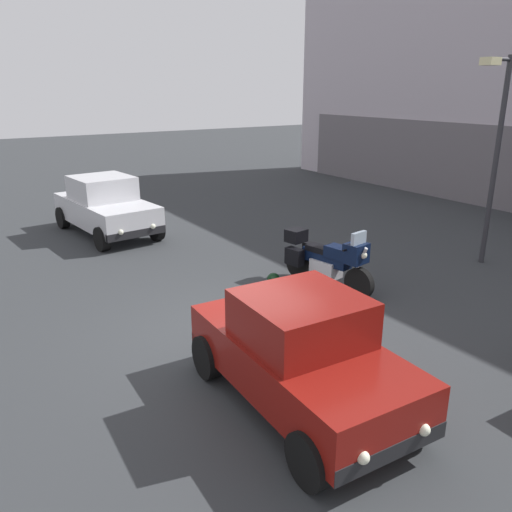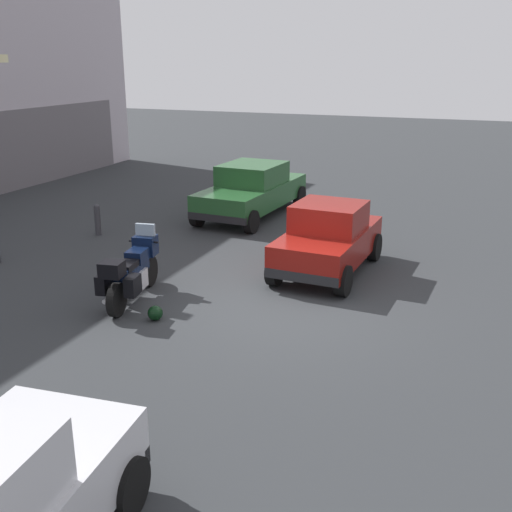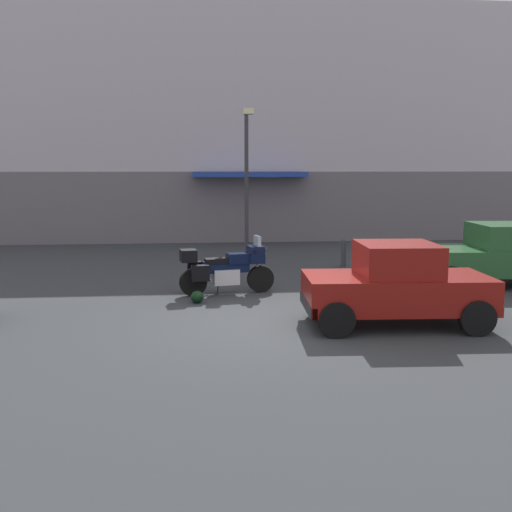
# 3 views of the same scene
# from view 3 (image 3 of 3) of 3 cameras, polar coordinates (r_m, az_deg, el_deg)

# --- Properties ---
(ground_plane) EXTENTS (80.00, 80.00, 0.00)m
(ground_plane) POSITION_cam_3_polar(r_m,az_deg,el_deg) (11.15, 1.61, -6.73)
(ground_plane) COLOR #2D3033
(building_facade_rear) EXTENTS (28.25, 3.40, 9.45)m
(building_facade_rear) POSITION_cam_3_polar(r_m,az_deg,el_deg) (24.55, -2.34, 12.60)
(building_facade_rear) COLOR #B2A8B2
(building_facade_rear) RESTS_ON ground
(motorcycle) EXTENTS (2.25, 0.94, 1.36)m
(motorcycle) POSITION_cam_3_polar(r_m,az_deg,el_deg) (13.74, -3.00, -1.18)
(motorcycle) COLOR black
(motorcycle) RESTS_ON ground
(helmet) EXTENTS (0.28, 0.28, 0.28)m
(helmet) POSITION_cam_3_polar(r_m,az_deg,el_deg) (12.95, -5.74, -3.97)
(helmet) COLOR black
(helmet) RESTS_ON ground
(car_sedan_far) EXTENTS (4.65, 2.14, 1.56)m
(car_sedan_far) POSITION_cam_3_polar(r_m,az_deg,el_deg) (16.11, 23.49, 0.14)
(car_sedan_far) COLOR #235128
(car_sedan_far) RESTS_ON ground
(car_compact_side) EXTENTS (3.53, 1.85, 1.56)m
(car_compact_side) POSITION_cam_3_polar(r_m,az_deg,el_deg) (11.27, 13.48, -2.78)
(car_compact_side) COLOR maroon
(car_compact_side) RESTS_ON ground
(streetlamp_curbside) EXTENTS (0.28, 0.94, 4.68)m
(streetlamp_curbside) POSITION_cam_3_polar(r_m,az_deg,el_deg) (17.65, -0.89, 8.28)
(streetlamp_curbside) COLOR #2D2D33
(streetlamp_curbside) RESTS_ON ground
(bollard_curbside) EXTENTS (0.16, 0.16, 0.85)m
(bollard_curbside) POSITION_cam_3_polar(r_m,az_deg,el_deg) (17.67, 8.50, 0.36)
(bollard_curbside) COLOR #333338
(bollard_curbside) RESTS_ON ground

